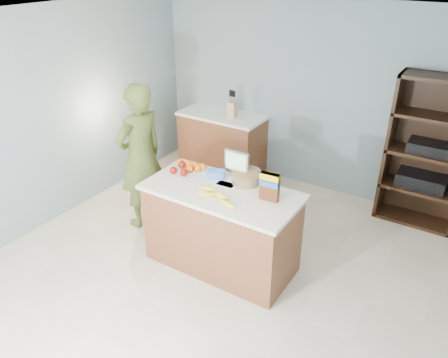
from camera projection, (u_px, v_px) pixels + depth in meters
The scene contains 15 objects.
floor at pixel (206, 279), 4.47m from camera, with size 4.50×5.00×0.02m, color beige.
walls at pixel (202, 127), 3.70m from camera, with size 4.52×5.02×2.51m.
counter_peninsula at pixel (221, 231), 4.50m from camera, with size 1.56×0.76×0.90m.
back_cabinet at pixel (222, 143), 6.47m from camera, with size 1.24×0.62×0.90m.
shelving_unit at pixel (428, 155), 5.09m from camera, with size 0.90×0.40×1.80m.
person at pixel (141, 157), 5.03m from camera, with size 0.63×0.42×1.74m, color #495724.
knife_block at pixel (232, 109), 6.08m from camera, with size 0.12×0.10×0.31m.
envelopes at pixel (226, 184), 4.38m from camera, with size 0.26×0.12×0.00m.
bananas at pixel (216, 196), 4.13m from camera, with size 0.51×0.23×0.04m.
apples at pixel (180, 169), 4.59m from camera, with size 0.21×0.23×0.08m.
oranges at pixel (191, 166), 4.67m from camera, with size 0.35×0.19×0.07m.
blue_carton at pixel (216, 174), 4.49m from camera, with size 0.18×0.12×0.08m, color blue.
salad_bowl at pixel (246, 178), 4.38m from camera, with size 0.30×0.30×0.13m.
tv at pixel (237, 163), 4.46m from camera, with size 0.28×0.12×0.28m.
cereal_box at pixel (270, 185), 4.03m from camera, with size 0.19×0.08×0.28m.
Camera 1 is at (2.02, -2.84, 2.98)m, focal length 35.00 mm.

